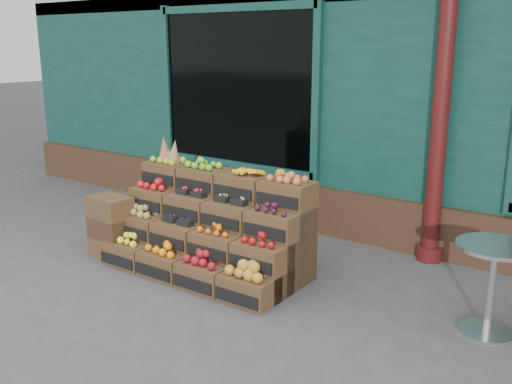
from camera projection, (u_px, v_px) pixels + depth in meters
The scene contains 6 objects.
ground at pixel (230, 296), 5.43m from camera, with size 60.00×60.00×0.00m, color #404042.
shop_facade at pixel (434, 39), 8.82m from camera, with size 12.00×6.24×4.80m.
crate_display at pixel (211, 232), 6.01m from camera, with size 2.13×1.06×1.32m.
spare_crates at pixel (111, 227), 6.34m from camera, with size 0.49×0.35×0.70m.
bistro_table at pixel (492, 279), 4.62m from camera, with size 0.62×0.62×0.78m.
shopkeeper at pixel (236, 134), 8.55m from camera, with size 0.74×0.49×2.03m, color #154C2A.
Camera 1 is at (3.15, -3.90, 2.34)m, focal length 40.00 mm.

